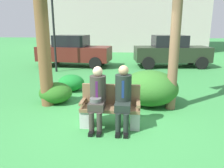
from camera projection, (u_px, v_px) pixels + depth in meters
ground_plane at (114, 122)px, 4.99m from camera, size 80.00×80.00×0.00m
park_bench at (110, 109)px, 4.74m from camera, size 1.26×0.44×0.90m
seated_man_left at (97, 95)px, 4.57m from camera, size 0.34×0.72×1.32m
seated_man_right at (123, 95)px, 4.52m from camera, size 0.34×0.72×1.35m
shrub_near_bench at (150, 88)px, 6.02m from camera, size 1.54×1.41×0.96m
shrub_mid_lawn at (71, 83)px, 7.42m from camera, size 0.88×0.81×0.55m
shrub_far_lawn at (56, 93)px, 6.23m from camera, size 0.93×0.86×0.58m
parked_car_near at (74, 51)px, 11.96m from camera, size 4.02×1.98×1.68m
parked_car_far at (171, 51)px, 11.78m from camera, size 4.05×2.07×1.68m
street_lamp at (54, 25)px, 10.12m from camera, size 0.24×0.24×3.58m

